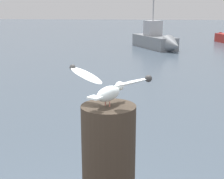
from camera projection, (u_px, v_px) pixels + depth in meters
The scene contains 3 objects.
mooring_post at pixel (109, 163), 2.36m from camera, with size 0.38×0.38×0.86m, color #382D23.
seagull at pixel (109, 87), 2.22m from camera, with size 0.62×0.43×0.25m.
boat_grey at pixel (158, 41), 20.30m from camera, with size 3.16×4.67×3.65m.
Camera 1 is at (0.80, -2.51, 2.63)m, focal length 53.23 mm.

